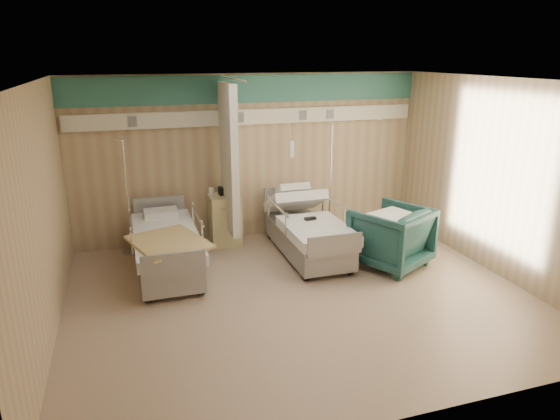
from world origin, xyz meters
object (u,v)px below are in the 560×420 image
object	(u,v)px
bed_right	(308,237)
bed_left	(167,252)
iv_stand_right	(329,213)
iv_stand_left	(131,230)
bedside_cabinet	(225,220)
visitor_armchair	(391,237)

from	to	relation	value
bed_right	bed_left	bearing A→B (deg)	180.00
bed_right	iv_stand_right	distance (m)	1.05
iv_stand_right	iv_stand_left	size ratio (longest dim) A/B	1.07
bed_left	iv_stand_right	size ratio (longest dim) A/B	1.08
bed_left	iv_stand_right	bearing A→B (deg)	14.99
bed_right	bedside_cabinet	bearing A→B (deg)	141.95
bed_left	bedside_cabinet	xyz separation A→B (m)	(1.05, 0.90, 0.11)
bed_right	bed_left	size ratio (longest dim) A/B	1.00
bed_left	iv_stand_left	size ratio (longest dim) A/B	1.16
bed_left	iv_stand_left	distance (m)	1.07
bed_right	bed_left	distance (m)	2.20
bedside_cabinet	visitor_armchair	xyz separation A→B (m)	(2.21, -1.65, 0.04)
iv_stand_right	iv_stand_left	bearing A→B (deg)	176.96
bed_left	iv_stand_left	bearing A→B (deg)	116.66
iv_stand_right	iv_stand_left	world-z (taller)	iv_stand_right
bedside_cabinet	iv_stand_left	bearing A→B (deg)	177.90
bed_right	iv_stand_right	world-z (taller)	iv_stand_right
bed_right	iv_stand_right	xyz separation A→B (m)	(0.70, 0.78, 0.09)
bed_right	iv_stand_left	distance (m)	2.85
iv_stand_left	bed_left	bearing A→B (deg)	-63.34
bed_right	visitor_armchair	xyz separation A→B (m)	(1.06, -0.75, 0.15)
iv_stand_left	iv_stand_right	bearing A→B (deg)	-3.04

